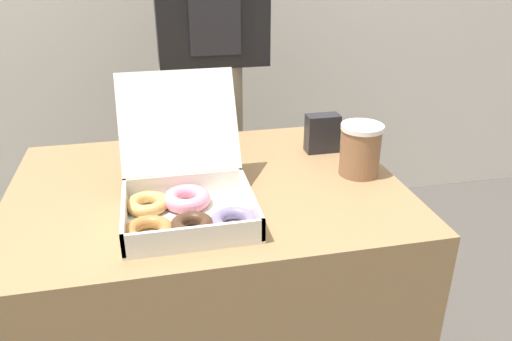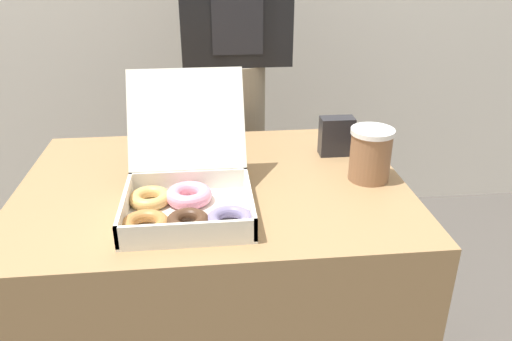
{
  "view_description": "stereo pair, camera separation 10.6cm",
  "coord_description": "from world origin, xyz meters",
  "px_view_note": "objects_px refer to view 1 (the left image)",
  "views": [
    {
      "loc": [
        -0.11,
        -1.09,
        1.25
      ],
      "look_at": [
        0.09,
        -0.15,
        0.8
      ],
      "focal_mm": 35.0,
      "sensor_mm": 36.0,
      "label": 1
    },
    {
      "loc": [
        -0.01,
        -1.1,
        1.25
      ],
      "look_at": [
        0.09,
        -0.15,
        0.8
      ],
      "focal_mm": 35.0,
      "sensor_mm": 36.0,
      "label": 2
    }
  ],
  "objects_px": {
    "napkin_holder": "(322,133)",
    "person_customer": "(212,45)",
    "donut_box": "(184,198)",
    "coffee_cup": "(360,150)"
  },
  "relations": [
    {
      "from": "person_customer",
      "to": "coffee_cup",
      "type": "bearing_deg",
      "value": -63.96
    },
    {
      "from": "coffee_cup",
      "to": "person_customer",
      "type": "distance_m",
      "value": 0.67
    },
    {
      "from": "coffee_cup",
      "to": "person_customer",
      "type": "xyz_separation_m",
      "value": [
        -0.29,
        0.58,
        0.16
      ]
    },
    {
      "from": "donut_box",
      "to": "coffee_cup",
      "type": "relative_size",
      "value": 2.79
    },
    {
      "from": "napkin_holder",
      "to": "person_customer",
      "type": "xyz_separation_m",
      "value": [
        -0.24,
        0.42,
        0.17
      ]
    },
    {
      "from": "donut_box",
      "to": "coffee_cup",
      "type": "xyz_separation_m",
      "value": [
        0.45,
        0.12,
        0.03
      ]
    },
    {
      "from": "person_customer",
      "to": "donut_box",
      "type": "bearing_deg",
      "value": -103.12
    },
    {
      "from": "napkin_holder",
      "to": "person_customer",
      "type": "height_order",
      "value": "person_customer"
    },
    {
      "from": "donut_box",
      "to": "napkin_holder",
      "type": "relative_size",
      "value": 3.46
    },
    {
      "from": "donut_box",
      "to": "napkin_holder",
      "type": "xyz_separation_m",
      "value": [
        0.41,
        0.28,
        0.01
      ]
    }
  ]
}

